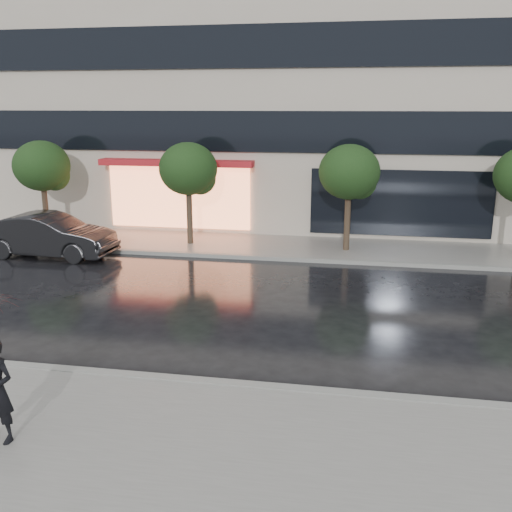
# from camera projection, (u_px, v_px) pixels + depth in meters

# --- Properties ---
(ground) EXTENTS (120.00, 120.00, 0.00)m
(ground) POSITION_uv_depth(u_px,v_px,m) (193.00, 362.00, 12.20)
(ground) COLOR black
(ground) RESTS_ON ground
(sidewalk_near) EXTENTS (60.00, 4.50, 0.12)m
(sidewalk_near) POSITION_uv_depth(u_px,v_px,m) (136.00, 447.00, 9.09)
(sidewalk_near) COLOR slate
(sidewalk_near) RESTS_ON ground
(sidewalk_far) EXTENTS (60.00, 3.50, 0.12)m
(sidewalk_far) POSITION_uv_depth(u_px,v_px,m) (267.00, 246.00, 21.93)
(sidewalk_far) COLOR slate
(sidewalk_far) RESTS_ON ground
(curb_near) EXTENTS (60.00, 0.25, 0.14)m
(curb_near) POSITION_uv_depth(u_px,v_px,m) (179.00, 381.00, 11.23)
(curb_near) COLOR gray
(curb_near) RESTS_ON ground
(curb_far) EXTENTS (60.00, 0.25, 0.14)m
(curb_far) POSITION_uv_depth(u_px,v_px,m) (260.00, 258.00, 20.27)
(curb_far) COLOR gray
(curb_far) RESTS_ON ground
(office_building) EXTENTS (30.00, 12.76, 18.00)m
(office_building) POSITION_uv_depth(u_px,v_px,m) (294.00, 25.00, 26.98)
(office_building) COLOR #B5A899
(office_building) RESTS_ON ground
(tree_far_west) EXTENTS (2.20, 2.20, 3.99)m
(tree_far_west) POSITION_uv_depth(u_px,v_px,m) (44.00, 168.00, 22.50)
(tree_far_west) COLOR #33261C
(tree_far_west) RESTS_ON ground
(tree_mid_west) EXTENTS (2.20, 2.20, 3.99)m
(tree_mid_west) POSITION_uv_depth(u_px,v_px,m) (190.00, 171.00, 21.48)
(tree_mid_west) COLOR #33261C
(tree_mid_west) RESTS_ON ground
(tree_mid_east) EXTENTS (2.20, 2.20, 3.99)m
(tree_mid_east) POSITION_uv_depth(u_px,v_px,m) (351.00, 174.00, 20.47)
(tree_mid_east) COLOR #33261C
(tree_mid_east) RESTS_ON ground
(parked_car) EXTENTS (4.82, 1.86, 1.57)m
(parked_car) POSITION_uv_depth(u_px,v_px,m) (49.00, 235.00, 20.48)
(parked_car) COLOR black
(parked_car) RESTS_ON ground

